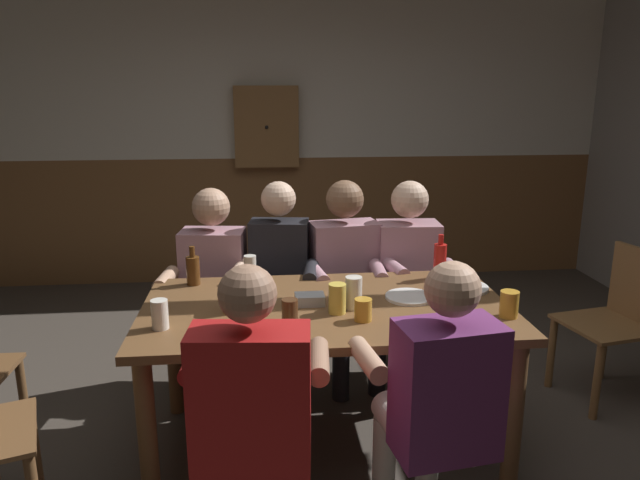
{
  "coord_description": "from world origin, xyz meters",
  "views": [
    {
      "loc": [
        -0.29,
        -2.6,
        1.77
      ],
      "look_at": [
        0.0,
        0.36,
        1.0
      ],
      "focal_mm": 33.46,
      "sensor_mm": 36.0,
      "label": 1
    }
  ],
  "objects_px": {
    "pint_glass_5": "(354,293)",
    "wall_dart_cabinet": "(267,127)",
    "person_1": "(278,277)",
    "pint_glass_6": "(160,314)",
    "plate_1": "(409,297)",
    "table_candle": "(284,331)",
    "condiment_caddy": "(310,299)",
    "plate_0": "(464,287)",
    "pint_glass_3": "(363,310)",
    "person_2": "(347,272)",
    "pint_glass_0": "(290,314)",
    "person_0": "(212,280)",
    "pint_glass_7": "(231,298)",
    "person_4": "(254,402)",
    "bottle_1": "(193,270)",
    "pint_glass_4": "(250,269)",
    "pint_glass_2": "(337,298)",
    "bottle_0": "(440,261)",
    "dining_table": "(326,325)",
    "chair_empty_near_right": "(618,319)",
    "person_5": "(437,394)",
    "pint_glass_1": "(509,304)",
    "person_3": "(409,271)"
  },
  "relations": [
    {
      "from": "person_2",
      "to": "pint_glass_0",
      "type": "distance_m",
      "value": 1.06
    },
    {
      "from": "pint_glass_1",
      "to": "pint_glass_5",
      "type": "bearing_deg",
      "value": 165.41
    },
    {
      "from": "person_4",
      "to": "pint_glass_2",
      "type": "height_order",
      "value": "person_4"
    },
    {
      "from": "person_2",
      "to": "plate_0",
      "type": "height_order",
      "value": "person_2"
    },
    {
      "from": "pint_glass_7",
      "to": "wall_dart_cabinet",
      "type": "xyz_separation_m",
      "value": [
        0.21,
        2.71,
        0.6
      ]
    },
    {
      "from": "plate_0",
      "to": "pint_glass_5",
      "type": "relative_size",
      "value": 1.65
    },
    {
      "from": "person_4",
      "to": "person_0",
      "type": "bearing_deg",
      "value": 105.57
    },
    {
      "from": "pint_glass_6",
      "to": "pint_glass_4",
      "type": "bearing_deg",
      "value": 57.4
    },
    {
      "from": "person_1",
      "to": "table_candle",
      "type": "relative_size",
      "value": 15.36
    },
    {
      "from": "pint_glass_1",
      "to": "plate_0",
      "type": "bearing_deg",
      "value": 100.45
    },
    {
      "from": "condiment_caddy",
      "to": "pint_glass_6",
      "type": "distance_m",
      "value": 0.7
    },
    {
      "from": "pint_glass_2",
      "to": "person_4",
      "type": "bearing_deg",
      "value": -122.54
    },
    {
      "from": "condiment_caddy",
      "to": "wall_dart_cabinet",
      "type": "bearing_deg",
      "value": 93.44
    },
    {
      "from": "person_5",
      "to": "pint_glass_1",
      "type": "height_order",
      "value": "person_5"
    },
    {
      "from": "plate_0",
      "to": "pint_glass_6",
      "type": "relative_size",
      "value": 1.96
    },
    {
      "from": "person_4",
      "to": "chair_empty_near_right",
      "type": "bearing_deg",
      "value": 32.1
    },
    {
      "from": "plate_1",
      "to": "pint_glass_3",
      "type": "relative_size",
      "value": 2.34
    },
    {
      "from": "plate_1",
      "to": "person_0",
      "type": "bearing_deg",
      "value": 146.96
    },
    {
      "from": "dining_table",
      "to": "pint_glass_7",
      "type": "xyz_separation_m",
      "value": [
        -0.45,
        -0.05,
        0.17
      ]
    },
    {
      "from": "condiment_caddy",
      "to": "wall_dart_cabinet",
      "type": "relative_size",
      "value": 0.2
    },
    {
      "from": "person_2",
      "to": "pint_glass_1",
      "type": "relative_size",
      "value": 10.13
    },
    {
      "from": "person_4",
      "to": "pint_glass_4",
      "type": "height_order",
      "value": "person_4"
    },
    {
      "from": "pint_glass_5",
      "to": "wall_dart_cabinet",
      "type": "distance_m",
      "value": 2.8
    },
    {
      "from": "person_2",
      "to": "wall_dart_cabinet",
      "type": "xyz_separation_m",
      "value": [
        -0.44,
        1.94,
        0.74
      ]
    },
    {
      "from": "person_1",
      "to": "pint_glass_2",
      "type": "distance_m",
      "value": 0.86
    },
    {
      "from": "pint_glass_6",
      "to": "pint_glass_7",
      "type": "height_order",
      "value": "pint_glass_7"
    },
    {
      "from": "pint_glass_4",
      "to": "pint_glass_7",
      "type": "distance_m",
      "value": 0.43
    },
    {
      "from": "person_3",
      "to": "plate_1",
      "type": "relative_size",
      "value": 5.15
    },
    {
      "from": "bottle_1",
      "to": "pint_glass_7",
      "type": "xyz_separation_m",
      "value": [
        0.21,
        -0.42,
        -0.01
      ]
    },
    {
      "from": "person_3",
      "to": "pint_glass_6",
      "type": "distance_m",
      "value": 1.62
    },
    {
      "from": "person_4",
      "to": "pint_glass_4",
      "type": "distance_m",
      "value": 1.09
    },
    {
      "from": "plate_0",
      "to": "wall_dart_cabinet",
      "type": "distance_m",
      "value": 2.76
    },
    {
      "from": "table_candle",
      "to": "pint_glass_2",
      "type": "relative_size",
      "value": 0.57
    },
    {
      "from": "table_candle",
      "to": "plate_1",
      "type": "xyz_separation_m",
      "value": [
        0.63,
        0.44,
        -0.03
      ]
    },
    {
      "from": "plate_1",
      "to": "pint_glass_4",
      "type": "bearing_deg",
      "value": 157.27
    },
    {
      "from": "person_3",
      "to": "table_candle",
      "type": "distance_m",
      "value": 1.37
    },
    {
      "from": "person_1",
      "to": "bottle_0",
      "type": "height_order",
      "value": "person_1"
    },
    {
      "from": "pint_glass_5",
      "to": "pint_glass_0",
      "type": "bearing_deg",
      "value": -146.46
    },
    {
      "from": "person_2",
      "to": "plate_0",
      "type": "xyz_separation_m",
      "value": [
        0.53,
        -0.55,
        0.08
      ]
    },
    {
      "from": "person_4",
      "to": "pint_glass_5",
      "type": "distance_m",
      "value": 0.82
    },
    {
      "from": "person_1",
      "to": "pint_glass_6",
      "type": "relative_size",
      "value": 9.5
    },
    {
      "from": "person_1",
      "to": "plate_1",
      "type": "height_order",
      "value": "person_1"
    },
    {
      "from": "person_2",
      "to": "pint_glass_7",
      "type": "distance_m",
      "value": 1.01
    },
    {
      "from": "person_5",
      "to": "table_candle",
      "type": "distance_m",
      "value": 0.65
    },
    {
      "from": "table_candle",
      "to": "wall_dart_cabinet",
      "type": "relative_size",
      "value": 0.11
    },
    {
      "from": "table_candle",
      "to": "bottle_1",
      "type": "distance_m",
      "value": 0.88
    },
    {
      "from": "pint_glass_3",
      "to": "pint_glass_6",
      "type": "relative_size",
      "value": 0.78
    },
    {
      "from": "pint_glass_5",
      "to": "person_0",
      "type": "bearing_deg",
      "value": 133.29
    },
    {
      "from": "plate_0",
      "to": "pint_glass_6",
      "type": "distance_m",
      "value": 1.52
    },
    {
      "from": "plate_0",
      "to": "pint_glass_2",
      "type": "height_order",
      "value": "pint_glass_2"
    }
  ]
}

